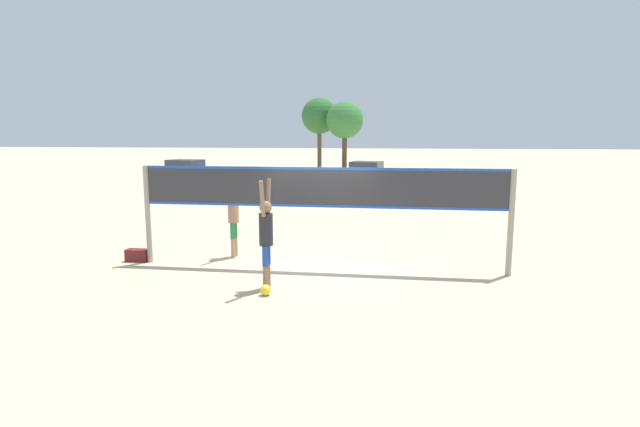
{
  "coord_description": "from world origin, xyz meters",
  "views": [
    {
      "loc": [
        1.62,
        -11.24,
        3.11
      ],
      "look_at": [
        0.0,
        0.0,
        1.3
      ],
      "focal_mm": 28.0,
      "sensor_mm": 36.0,
      "label": 1
    }
  ],
  "objects_px": {
    "tree_left_cluster": "(319,116)",
    "player_spiker": "(266,232)",
    "player_blocker": "(233,212)",
    "parked_car_mid": "(188,171)",
    "tree_right_cluster": "(345,121)",
    "volleyball_net": "(320,197)",
    "volleyball": "(266,290)",
    "gear_bag": "(137,255)",
    "parked_car_near": "(369,174)"
  },
  "relations": [
    {
      "from": "player_spiker",
      "to": "volleyball",
      "type": "height_order",
      "value": "player_spiker"
    },
    {
      "from": "volleyball",
      "to": "tree_right_cluster",
      "type": "distance_m",
      "value": 30.77
    },
    {
      "from": "tree_right_cluster",
      "to": "player_blocker",
      "type": "bearing_deg",
      "value": -90.43
    },
    {
      "from": "tree_left_cluster",
      "to": "player_blocker",
      "type": "bearing_deg",
      "value": -86.02
    },
    {
      "from": "tree_left_cluster",
      "to": "tree_right_cluster",
      "type": "xyz_separation_m",
      "value": [
        2.24,
        -1.64,
        -0.39
      ]
    },
    {
      "from": "parked_car_mid",
      "to": "tree_right_cluster",
      "type": "bearing_deg",
      "value": 48.58
    },
    {
      "from": "parked_car_near",
      "to": "tree_left_cluster",
      "type": "distance_m",
      "value": 11.21
    },
    {
      "from": "gear_bag",
      "to": "parked_car_mid",
      "type": "bearing_deg",
      "value": 109.73
    },
    {
      "from": "volleyball_net",
      "to": "player_blocker",
      "type": "xyz_separation_m",
      "value": [
        -2.33,
        0.78,
        -0.52
      ]
    },
    {
      "from": "player_blocker",
      "to": "tree_left_cluster",
      "type": "bearing_deg",
      "value": -176.02
    },
    {
      "from": "player_spiker",
      "to": "volleyball",
      "type": "bearing_deg",
      "value": -169.44
    },
    {
      "from": "volleyball_net",
      "to": "tree_left_cluster",
      "type": "distance_m",
      "value": 30.45
    },
    {
      "from": "player_blocker",
      "to": "volleyball",
      "type": "bearing_deg",
      "value": 28.29
    },
    {
      "from": "volleyball",
      "to": "tree_left_cluster",
      "type": "bearing_deg",
      "value": 96.39
    },
    {
      "from": "player_spiker",
      "to": "gear_bag",
      "type": "xyz_separation_m",
      "value": [
        -3.74,
        1.74,
        -1.04
      ]
    },
    {
      "from": "volleyball_net",
      "to": "tree_right_cluster",
      "type": "bearing_deg",
      "value": 94.28
    },
    {
      "from": "gear_bag",
      "to": "tree_left_cluster",
      "type": "bearing_deg",
      "value": 89.58
    },
    {
      "from": "volleyball_net",
      "to": "parked_car_mid",
      "type": "bearing_deg",
      "value": 119.92
    },
    {
      "from": "volleyball_net",
      "to": "tree_left_cluster",
      "type": "xyz_separation_m",
      "value": [
        -4.36,
        30.0,
        2.87
      ]
    },
    {
      "from": "gear_bag",
      "to": "tree_left_cluster",
      "type": "height_order",
      "value": "tree_left_cluster"
    },
    {
      "from": "player_blocker",
      "to": "volleyball",
      "type": "distance_m",
      "value": 3.46
    },
    {
      "from": "parked_car_near",
      "to": "tree_right_cluster",
      "type": "height_order",
      "value": "tree_right_cluster"
    },
    {
      "from": "player_spiker",
      "to": "tree_left_cluster",
      "type": "relative_size",
      "value": 0.37
    },
    {
      "from": "player_blocker",
      "to": "gear_bag",
      "type": "bearing_deg",
      "value": -71.49
    },
    {
      "from": "tree_left_cluster",
      "to": "gear_bag",
      "type": "bearing_deg",
      "value": -90.42
    },
    {
      "from": "volleyball_net",
      "to": "player_blocker",
      "type": "distance_m",
      "value": 2.51
    },
    {
      "from": "player_blocker",
      "to": "parked_car_mid",
      "type": "xyz_separation_m",
      "value": [
        -9.81,
        20.31,
        -0.54
      ]
    },
    {
      "from": "volleyball_net",
      "to": "gear_bag",
      "type": "bearing_deg",
      "value": 179.68
    },
    {
      "from": "parked_car_near",
      "to": "tree_right_cluster",
      "type": "bearing_deg",
      "value": 120.04
    },
    {
      "from": "parked_car_near",
      "to": "volleyball_net",
      "type": "bearing_deg",
      "value": -76.83
    },
    {
      "from": "parked_car_near",
      "to": "parked_car_mid",
      "type": "xyz_separation_m",
      "value": [
        -12.31,
        0.56,
        0.0
      ]
    },
    {
      "from": "player_blocker",
      "to": "tree_left_cluster",
      "type": "distance_m",
      "value": 29.48
    },
    {
      "from": "player_spiker",
      "to": "parked_car_near",
      "type": "bearing_deg",
      "value": -2.63
    },
    {
      "from": "gear_bag",
      "to": "tree_right_cluster",
      "type": "xyz_separation_m",
      "value": [
        2.46,
        28.33,
        4.01
      ]
    },
    {
      "from": "player_spiker",
      "to": "parked_car_mid",
      "type": "height_order",
      "value": "player_spiker"
    },
    {
      "from": "volleyball_net",
      "to": "tree_right_cluster",
      "type": "height_order",
      "value": "tree_right_cluster"
    },
    {
      "from": "player_blocker",
      "to": "tree_left_cluster",
      "type": "height_order",
      "value": "tree_left_cluster"
    },
    {
      "from": "parked_car_mid",
      "to": "tree_left_cluster",
      "type": "relative_size",
      "value": 0.83
    },
    {
      "from": "tree_left_cluster",
      "to": "player_spiker",
      "type": "bearing_deg",
      "value": -83.67
    },
    {
      "from": "tree_left_cluster",
      "to": "tree_right_cluster",
      "type": "height_order",
      "value": "tree_left_cluster"
    },
    {
      "from": "tree_left_cluster",
      "to": "parked_car_mid",
      "type": "bearing_deg",
      "value": -131.11
    },
    {
      "from": "player_spiker",
      "to": "parked_car_near",
      "type": "height_order",
      "value": "player_spiker"
    },
    {
      "from": "parked_car_mid",
      "to": "tree_right_cluster",
      "type": "xyz_separation_m",
      "value": [
        10.02,
        7.27,
        3.53
      ]
    },
    {
      "from": "gear_bag",
      "to": "player_spiker",
      "type": "bearing_deg",
      "value": -25.0
    },
    {
      "from": "parked_car_near",
      "to": "tree_left_cluster",
      "type": "relative_size",
      "value": 0.72
    },
    {
      "from": "tree_right_cluster",
      "to": "tree_left_cluster",
      "type": "bearing_deg",
      "value": 143.77
    },
    {
      "from": "player_spiker",
      "to": "parked_car_mid",
      "type": "relative_size",
      "value": 0.44
    },
    {
      "from": "volleyball",
      "to": "tree_right_cluster",
      "type": "height_order",
      "value": "tree_right_cluster"
    },
    {
      "from": "gear_bag",
      "to": "parked_car_mid",
      "type": "xyz_separation_m",
      "value": [
        -7.56,
        21.06,
        0.48
      ]
    },
    {
      "from": "volleyball_net",
      "to": "parked_car_near",
      "type": "height_order",
      "value": "volleyball_net"
    }
  ]
}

